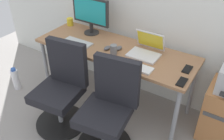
{
  "coord_description": "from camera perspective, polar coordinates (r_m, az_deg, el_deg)",
  "views": [
    {
      "loc": [
        1.22,
        -1.97,
        2.01
      ],
      "look_at": [
        0.0,
        -0.05,
        0.47
      ],
      "focal_mm": 39.51,
      "sensor_mm": 36.0,
      "label": 1
    }
  ],
  "objects": [
    {
      "name": "open_laptop",
      "position": [
        2.55,
        7.93,
        4.83
      ],
      "size": [
        0.31,
        0.29,
        0.22
      ],
      "color": "silver",
      "rests_on": "desk"
    },
    {
      "name": "office_chair_right",
      "position": [
        2.3,
        -0.89,
        -9.49
      ],
      "size": [
        0.54,
        0.54,
        0.94
      ],
      "color": "black",
      "rests_on": "ground"
    },
    {
      "name": "mouse_by_laptop",
      "position": [
        2.62,
        -1.12,
        5.13
      ],
      "size": [
        0.06,
        0.1,
        0.03
      ],
      "primitive_type": "ellipsoid",
      "color": "#515156",
      "rests_on": "desk"
    },
    {
      "name": "coffee_mug",
      "position": [
        3.22,
        -9.68,
        10.95
      ],
      "size": [
        0.08,
        0.08,
        0.09
      ],
      "primitive_type": "cylinder",
      "color": "yellow",
      "rests_on": "desk"
    },
    {
      "name": "desk",
      "position": [
        2.68,
        0.58,
        3.84
      ],
      "size": [
        1.76,
        0.62,
        0.73
      ],
      "color": "#996B47",
      "rests_on": "ground"
    },
    {
      "name": "desktop_monitor",
      "position": [
        2.89,
        -4.99,
        13.0
      ],
      "size": [
        0.48,
        0.18,
        0.43
      ],
      "color": "#262626",
      "rests_on": "desk"
    },
    {
      "name": "pen_cup",
      "position": [
        2.51,
        0.37,
        4.73
      ],
      "size": [
        0.07,
        0.07,
        0.1
      ],
      "primitive_type": "cylinder",
      "color": "slate",
      "rests_on": "desk"
    },
    {
      "name": "water_bottle_on_floor",
      "position": [
        3.39,
        -21.38,
        -1.97
      ],
      "size": [
        0.09,
        0.09,
        0.31
      ],
      "color": "white",
      "rests_on": "ground"
    },
    {
      "name": "phone_near_monitor",
      "position": [
        2.21,
        15.88,
        -2.68
      ],
      "size": [
        0.07,
        0.14,
        0.01
      ],
      "primitive_type": "cube",
      "color": "black",
      "rests_on": "desk"
    },
    {
      "name": "ground_plane",
      "position": [
        3.07,
        0.51,
        -6.9
      ],
      "size": [
        5.28,
        5.28,
        0.0
      ],
      "primitive_type": "plane",
      "color": "gray"
    },
    {
      "name": "office_chair_left",
      "position": [
        2.59,
        -11.61,
        -4.59
      ],
      "size": [
        0.54,
        0.54,
        0.94
      ],
      "color": "black",
      "rests_on": "ground"
    },
    {
      "name": "phone_near_laptop",
      "position": [
        2.4,
        17.04,
        0.17
      ],
      "size": [
        0.07,
        0.14,
        0.01
      ],
      "primitive_type": "cube",
      "color": "black",
      "rests_on": "desk"
    },
    {
      "name": "mouse_by_monitor",
      "position": [
        2.61,
        1.52,
        5.06
      ],
      "size": [
        0.06,
        0.1,
        0.03
      ],
      "primitive_type": "ellipsoid",
      "color": "#515156",
      "rests_on": "desk"
    },
    {
      "name": "keyboard_by_monitor",
      "position": [
        2.78,
        -7.89,
        6.39
      ],
      "size": [
        0.34,
        0.12,
        0.02
      ],
      "primitive_type": "cube",
      "color": "#B7B7B7",
      "rests_on": "desk"
    },
    {
      "name": "keyboard_by_laptop",
      "position": [
        2.34,
        5.41,
        0.84
      ],
      "size": [
        0.34,
        0.12,
        0.02
      ],
      "primitive_type": "cube",
      "color": "silver",
      "rests_on": "desk"
    }
  ]
}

